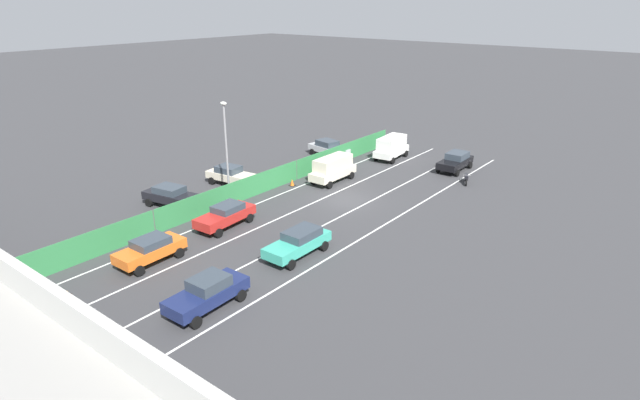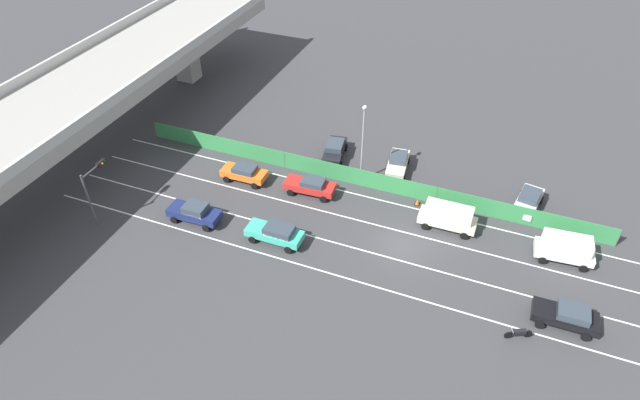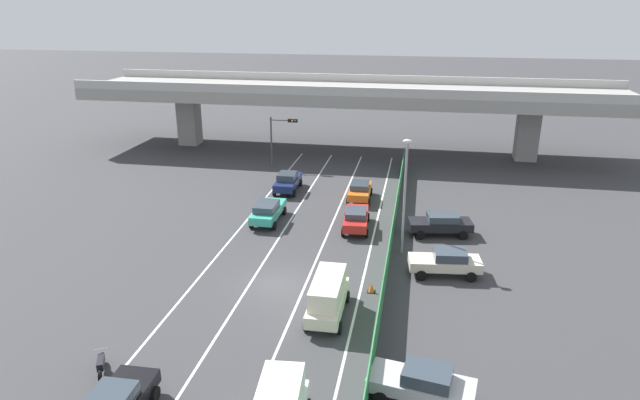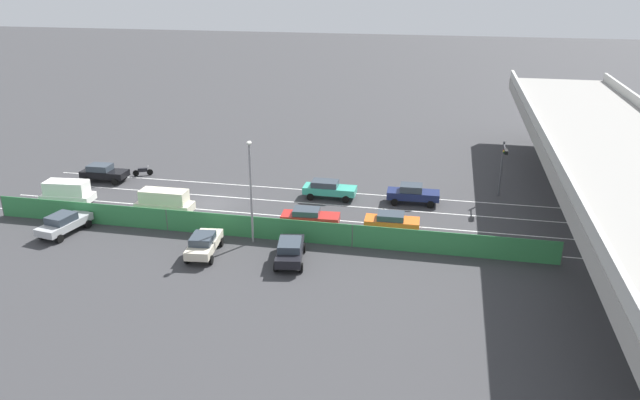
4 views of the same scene
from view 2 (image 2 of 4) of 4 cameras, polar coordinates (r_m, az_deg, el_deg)
name	(u,v)px [view 2 (image 2 of 4)]	position (r m, az deg, el deg)	size (l,w,h in m)	color
ground_plane	(401,246)	(44.21, 8.54, -4.78)	(300.00, 300.00, 0.00)	#38383A
lane_line_left_edge	(309,267)	(42.03, -1.11, -7.10)	(0.14, 47.86, 0.01)	silver
lane_line_mid_left	(325,240)	(44.21, 0.55, -4.22)	(0.14, 47.86, 0.01)	silver
lane_line_mid_right	(339,215)	(46.51, 2.04, -1.62)	(0.14, 47.86, 0.01)	silver
lane_line_right_edge	(352,193)	(48.93, 3.38, 0.73)	(0.14, 47.86, 0.01)	silver
elevated_overpass	(65,104)	(54.67, -25.25, 9.09)	(59.20, 10.80, 7.92)	gray
green_fence	(357,177)	(49.46, 3.95, 2.46)	(0.10, 43.96, 1.75)	#338447
car_sedan_black	(567,316)	(41.38, 24.58, -11.01)	(2.11, 4.38, 1.65)	black
car_taxi_orange	(244,173)	(50.34, -7.98, 2.88)	(2.03, 4.25, 1.55)	orange
car_sedan_navy	(195,212)	(46.58, -13.07, -1.26)	(2.06, 4.55, 1.71)	navy
car_van_cream	(448,216)	(45.73, 13.34, -1.66)	(1.98, 4.73, 2.22)	beige
car_taxi_teal	(276,233)	(43.64, -4.69, -3.47)	(1.97, 4.67, 1.61)	teal
car_sedan_red	(310,185)	(48.29, -1.02, 1.54)	(2.18, 4.66, 1.57)	red
car_van_white	(566,248)	(45.84, 24.45, -4.58)	(2.37, 4.50, 2.24)	silver
motorcycle	(519,333)	(39.77, 20.19, -13.02)	(0.99, 1.80, 0.93)	black
parked_wagon_silver	(528,200)	(49.97, 21.09, -0.03)	(4.66, 2.58, 1.63)	#B2B5B7
parked_sedan_cream	(398,163)	(51.66, 8.20, 3.93)	(4.55, 2.34, 1.62)	beige
parked_sedan_dark	(335,150)	(52.93, 1.56, 5.33)	(4.71, 2.58, 1.60)	black
traffic_light	(94,184)	(47.73, -22.72, 1.59)	(2.83, 0.40, 5.10)	#47474C
street_lamp	(363,137)	(47.85, 4.54, 6.58)	(0.60, 0.36, 7.82)	gray
traffic_cone	(417,202)	(48.21, 10.22, -0.20)	(0.47, 0.47, 0.58)	orange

